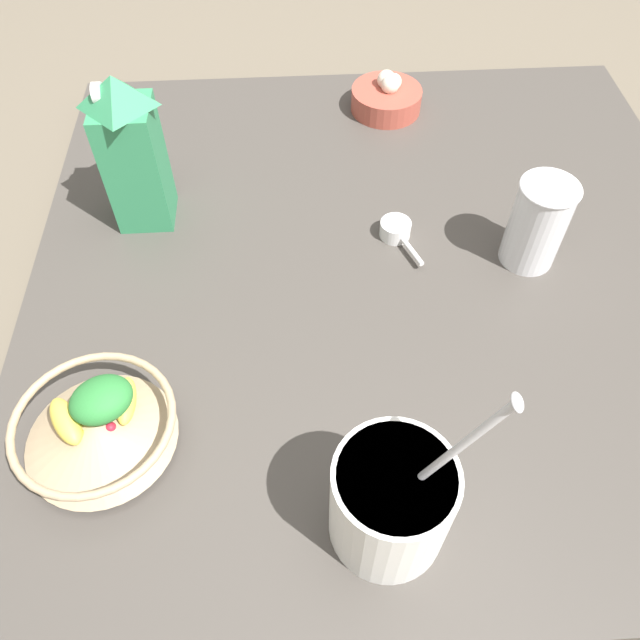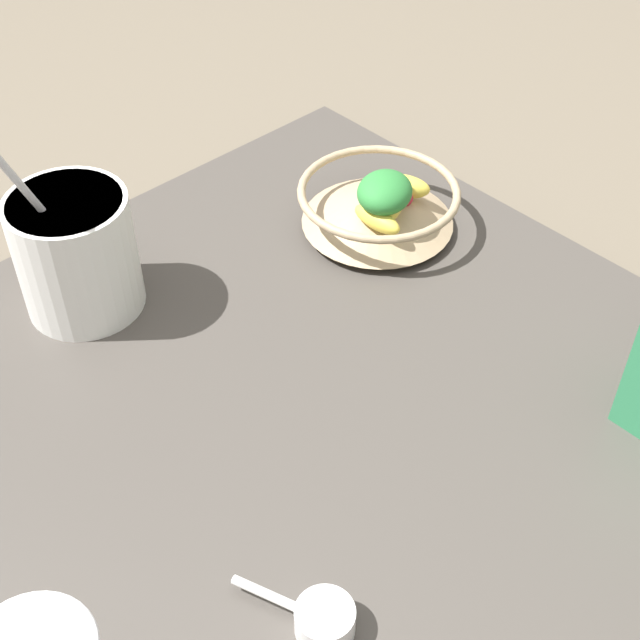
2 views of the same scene
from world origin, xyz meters
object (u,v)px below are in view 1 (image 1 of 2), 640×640
yogurt_tub (392,500)px  garlic_bowl (387,97)px  drinking_cup (539,225)px  milk_carton (132,152)px  fruit_bowl (97,425)px

yogurt_tub → garlic_bowl: 0.81m
drinking_cup → milk_carton: bearing=-103.1°
fruit_bowl → yogurt_tub: size_ratio=0.68×
fruit_bowl → garlic_bowl: bearing=147.3°
fruit_bowl → drinking_cup: (-0.27, 0.60, 0.04)m
fruit_bowl → yogurt_tub: yogurt_tub is taller
fruit_bowl → drinking_cup: 0.66m
milk_carton → yogurt_tub: size_ratio=0.87×
yogurt_tub → garlic_bowl: (-0.81, 0.10, -0.05)m
yogurt_tub → garlic_bowl: bearing=172.7°
fruit_bowl → yogurt_tub: (0.13, 0.33, 0.04)m
garlic_bowl → drinking_cup: bearing=21.9°
milk_carton → drinking_cup: (0.14, 0.59, -0.05)m
yogurt_tub → drinking_cup: (-0.40, 0.27, -0.00)m
fruit_bowl → garlic_bowl: fruit_bowl is taller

